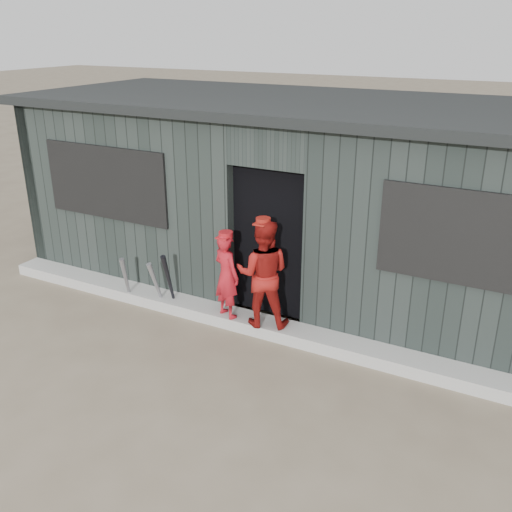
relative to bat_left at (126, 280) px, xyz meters
The scene contains 9 objects.
ground 2.54m from the bat_left, 41.01° to the right, with size 80.00×80.00×0.00m, color #6B5D4A.
curb 1.92m from the bat_left, ahead, with size 8.00×0.36×0.15m, color #A4A49F.
bat_left is the anchor object (origin of this frame).
bat_mid 0.47m from the bat_left, ahead, with size 0.07×0.07×0.72m, color gray.
bat_right 0.66m from the bat_left, ahead, with size 0.07×0.07×0.86m, color black.
player_red_left 1.56m from the bat_left, ahead, with size 0.40×0.26×1.08m, color #B21521.
player_red_right 2.07m from the bat_left, ahead, with size 0.64×0.50×1.33m, color maroon.
player_grey_back 2.61m from the bat_left, 12.77° to the left, with size 0.55×0.36×1.12m, color silver.
dugout 2.82m from the bat_left, 44.35° to the left, with size 8.30×3.30×2.62m.
Camera 1 is at (2.92, -3.71, 3.52)m, focal length 40.00 mm.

